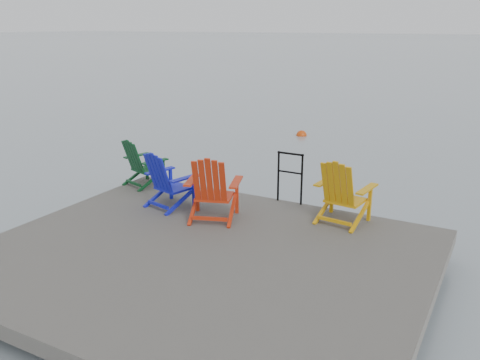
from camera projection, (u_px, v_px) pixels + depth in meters
The scene contains 8 objects.
ground at pixel (202, 284), 7.13m from camera, with size 400.00×400.00×0.00m, color slate.
dock at pixel (202, 262), 7.02m from camera, with size 6.00×5.00×1.40m.
handrail at pixel (290, 173), 8.76m from camera, with size 0.48×0.04×0.90m.
chair_green at pixel (141, 162), 9.72m from camera, with size 0.86×0.82×0.91m.
chair_blue at pixel (167, 180), 8.55m from camera, with size 0.90×0.85×0.97m.
chair_red at pixel (212, 188), 7.98m from camera, with size 1.01×0.96×1.06m.
chair_yellow at pixel (342, 191), 7.86m from camera, with size 0.89×0.83×1.03m.
buoy_a at pixel (301, 136), 16.62m from camera, with size 0.35×0.35×0.35m, color #BC3C0B.
Camera 1 is at (3.53, -5.34, 3.50)m, focal length 38.00 mm.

